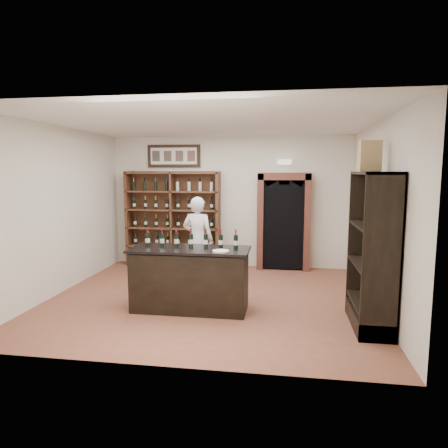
{
  "coord_description": "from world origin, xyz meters",
  "views": [
    {
      "loc": [
        1.27,
        -6.63,
        2.21
      ],
      "look_at": [
        0.21,
        0.3,
        1.27
      ],
      "focal_mm": 32.0,
      "sensor_mm": 36.0,
      "label": 1
    }
  ],
  "objects_px": {
    "counter_bottle_0": "(148,239)",
    "shopkeeper": "(198,239)",
    "tasting_counter": "(190,279)",
    "wine_crate": "(370,156)",
    "wine_shelf": "(173,219)",
    "side_cabinet": "(373,275)"
  },
  "relations": [
    {
      "from": "counter_bottle_0",
      "to": "shopkeeper",
      "type": "height_order",
      "value": "shopkeeper"
    },
    {
      "from": "tasting_counter",
      "to": "shopkeeper",
      "type": "bearing_deg",
      "value": 98.16
    },
    {
      "from": "counter_bottle_0",
      "to": "wine_crate",
      "type": "bearing_deg",
      "value": -0.51
    },
    {
      "from": "wine_crate",
      "to": "shopkeeper",
      "type": "bearing_deg",
      "value": 140.8
    },
    {
      "from": "counter_bottle_0",
      "to": "shopkeeper",
      "type": "relative_size",
      "value": 0.18
    },
    {
      "from": "shopkeeper",
      "to": "wine_crate",
      "type": "distance_m",
      "value": 3.68
    },
    {
      "from": "wine_shelf",
      "to": "side_cabinet",
      "type": "relative_size",
      "value": 1.0
    },
    {
      "from": "side_cabinet",
      "to": "shopkeeper",
      "type": "height_order",
      "value": "side_cabinet"
    },
    {
      "from": "tasting_counter",
      "to": "counter_bottle_0",
      "type": "distance_m",
      "value": 0.95
    },
    {
      "from": "wine_shelf",
      "to": "tasting_counter",
      "type": "height_order",
      "value": "wine_shelf"
    },
    {
      "from": "tasting_counter",
      "to": "counter_bottle_0",
      "type": "relative_size",
      "value": 6.27
    },
    {
      "from": "wine_shelf",
      "to": "shopkeeper",
      "type": "distance_m",
      "value": 1.55
    },
    {
      "from": "shopkeeper",
      "to": "side_cabinet",
      "type": "bearing_deg",
      "value": 153.39
    },
    {
      "from": "counter_bottle_0",
      "to": "wine_crate",
      "type": "distance_m",
      "value": 3.64
    },
    {
      "from": "wine_shelf",
      "to": "side_cabinet",
      "type": "distance_m",
      "value": 5.02
    },
    {
      "from": "wine_crate",
      "to": "tasting_counter",
      "type": "bearing_deg",
      "value": 171.1
    },
    {
      "from": "shopkeeper",
      "to": "wine_crate",
      "type": "xyz_separation_m",
      "value": [
        2.91,
        -1.61,
        1.57
      ]
    },
    {
      "from": "wine_shelf",
      "to": "counter_bottle_0",
      "type": "height_order",
      "value": "wine_shelf"
    },
    {
      "from": "side_cabinet",
      "to": "counter_bottle_0",
      "type": "bearing_deg",
      "value": 173.48
    },
    {
      "from": "counter_bottle_0",
      "to": "side_cabinet",
      "type": "relative_size",
      "value": 0.14
    },
    {
      "from": "tasting_counter",
      "to": "side_cabinet",
      "type": "relative_size",
      "value": 0.85
    },
    {
      "from": "wine_shelf",
      "to": "tasting_counter",
      "type": "relative_size",
      "value": 1.17
    }
  ]
}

